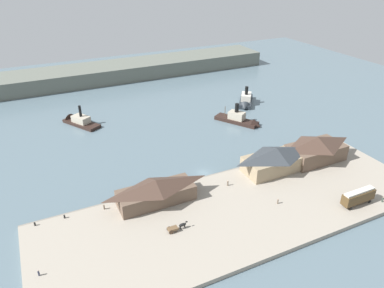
# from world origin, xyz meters

# --- Properties ---
(ground_plane) EXTENTS (320.00, 320.00, 0.00)m
(ground_plane) POSITION_xyz_m (0.00, 0.00, 0.00)
(ground_plane) COLOR slate
(quay_promenade) EXTENTS (110.00, 36.00, 1.20)m
(quay_promenade) POSITION_xyz_m (0.00, -22.00, 0.60)
(quay_promenade) COLOR #9E9384
(quay_promenade) RESTS_ON ground
(seawall_edge) EXTENTS (110.00, 0.80, 1.00)m
(seawall_edge) POSITION_xyz_m (0.00, -3.60, 0.50)
(seawall_edge) COLOR gray
(seawall_edge) RESTS_ON ground
(ferry_shed_central_terminal) EXTENTS (21.62, 8.40, 7.01)m
(ferry_shed_central_terminal) POSITION_xyz_m (-19.54, -9.13, 4.76)
(ferry_shed_central_terminal) COLOR brown
(ferry_shed_central_terminal) RESTS_ON quay_promenade
(ferry_shed_customs_shed) EXTENTS (20.66, 9.76, 7.86)m
(ferry_shed_customs_shed) POSITION_xyz_m (20.24, -9.82, 5.19)
(ferry_shed_customs_shed) COLOR #998466
(ferry_shed_customs_shed) RESTS_ON quay_promenade
(ferry_shed_west_terminal) EXTENTS (19.24, 10.73, 8.36)m
(ferry_shed_west_terminal) POSITION_xyz_m (36.38, -10.24, 5.45)
(ferry_shed_west_terminal) COLOR brown
(ferry_shed_west_terminal) RESTS_ON quay_promenade
(street_tram) EXTENTS (10.23, 2.74, 4.38)m
(street_tram) POSITION_xyz_m (29.85, -34.10, 3.75)
(street_tram) COLOR #4C381E
(street_tram) RESTS_ON quay_promenade
(horse_cart) EXTENTS (5.45, 1.61, 1.87)m
(horse_cart) POSITION_xyz_m (-19.23, -22.44, 2.13)
(horse_cart) COLOR brown
(horse_cart) RESTS_ON quay_promenade
(pedestrian_near_cart) EXTENTS (0.37, 0.37, 1.51)m
(pedestrian_near_cart) POSITION_xyz_m (-51.57, -22.87, 1.89)
(pedestrian_near_cart) COLOR #33384C
(pedestrian_near_cart) RESTS_ON quay_promenade
(pedestrian_near_east_shed) EXTENTS (0.39, 0.39, 1.58)m
(pedestrian_near_east_shed) POSITION_xyz_m (-33.53, -6.27, 1.92)
(pedestrian_near_east_shed) COLOR #6B5B4C
(pedestrian_near_east_shed) RESTS_ON quay_promenade
(pedestrian_by_tram) EXTENTS (0.43, 0.43, 1.75)m
(pedestrian_by_tram) POSITION_xyz_m (2.30, -11.01, 2.00)
(pedestrian_by_tram) COLOR #6B5B4C
(pedestrian_by_tram) RESTS_ON quay_promenade
(pedestrian_walking_west) EXTENTS (0.39, 0.39, 1.57)m
(pedestrian_walking_west) POSITION_xyz_m (10.26, -24.55, 1.91)
(pedestrian_walking_west) COLOR #6B5B4C
(pedestrian_walking_west) RESTS_ON quay_promenade
(pedestrian_walking_east) EXTENTS (0.42, 0.42, 1.69)m
(pedestrian_walking_east) POSITION_xyz_m (36.90, -36.57, 1.97)
(pedestrian_walking_east) COLOR #3D4C42
(pedestrian_walking_east) RESTS_ON quay_promenade
(mooring_post_center_east) EXTENTS (0.44, 0.44, 0.90)m
(mooring_post_center_east) POSITION_xyz_m (-50.97, -5.26, 1.65)
(mooring_post_center_east) COLOR black
(mooring_post_center_east) RESTS_ON quay_promenade
(mooring_post_west) EXTENTS (0.44, 0.44, 0.90)m
(mooring_post_west) POSITION_xyz_m (-43.74, -5.49, 1.65)
(mooring_post_west) COLOR black
(mooring_post_west) RESTS_ON quay_promenade
(ferry_near_quay) EXTENTS (14.61, 19.63, 9.84)m
(ferry_near_quay) POSITION_xyz_m (31.50, 27.33, 1.55)
(ferry_near_quay) COLOR black
(ferry_near_quay) RESTS_ON ground
(ferry_mid_harbor) EXTENTS (14.01, 18.78, 10.36)m
(ferry_mid_harbor) POSITION_xyz_m (-29.54, 56.52, 1.28)
(ferry_mid_harbor) COLOR black
(ferry_mid_harbor) RESTS_ON ground
(ferry_approaching_west) EXTENTS (14.83, 17.36, 10.03)m
(ferry_approaching_west) POSITION_xyz_m (44.82, 44.32, 1.70)
(ferry_approaching_west) COLOR #23282D
(ferry_approaching_west) RESTS_ON ground
(far_headland) EXTENTS (180.00, 24.00, 8.00)m
(far_headland) POSITION_xyz_m (0.00, 110.00, 4.00)
(far_headland) COLOR #60665B
(far_headland) RESTS_ON ground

